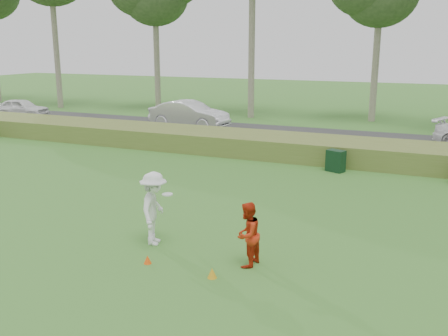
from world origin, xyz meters
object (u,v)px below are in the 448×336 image
at_px(cone_orange, 148,259).
at_px(cone_yellow, 212,273).
at_px(player_white, 154,208).
at_px(car_mid, 189,114).
at_px(car_left, 21,108).
at_px(player_red, 247,235).
at_px(utility_cabinet, 336,161).

bearing_deg(cone_orange, cone_yellow, -2.87).
bearing_deg(cone_yellow, player_white, 150.61).
bearing_deg(car_mid, car_left, 97.20).
distance_m(player_red, cone_orange, 2.42).
height_order(utility_cabinet, car_left, car_left).
bearing_deg(cone_orange, player_red, 20.27).
relative_size(utility_cabinet, car_mid, 0.18).
bearing_deg(car_left, cone_orange, -139.53).
bearing_deg(player_white, car_left, 35.93).
relative_size(car_left, car_mid, 0.77).
bearing_deg(cone_yellow, car_left, 142.39).
distance_m(utility_cabinet, car_left, 23.73).
height_order(utility_cabinet, car_mid, car_mid).
xyz_separation_m(player_white, car_mid, (-7.27, 16.36, -0.08)).
height_order(player_red, utility_cabinet, player_red).
height_order(cone_orange, car_mid, car_mid).
bearing_deg(cone_orange, player_white, 112.24).
distance_m(player_white, cone_yellow, 2.62).
bearing_deg(cone_yellow, player_red, 61.40).
relative_size(cone_orange, utility_cabinet, 0.23).
xyz_separation_m(cone_orange, car_mid, (-7.73, 17.49, 0.77)).
xyz_separation_m(cone_orange, cone_yellow, (1.70, -0.09, 0.02)).
xyz_separation_m(player_white, cone_orange, (0.46, -1.13, -0.85)).
distance_m(player_white, utility_cabinet, 9.76).
xyz_separation_m(cone_orange, utility_cabinet, (2.41, 10.45, 0.34)).
xyz_separation_m(cone_yellow, car_left, (-22.11, 17.03, 0.58)).
xyz_separation_m(utility_cabinet, car_mid, (-10.14, 7.05, 0.43)).
relative_size(player_white, player_red, 1.24).
height_order(player_red, car_mid, car_mid).
xyz_separation_m(player_red, cone_yellow, (-0.49, -0.89, -0.65)).
distance_m(player_red, cone_yellow, 1.21).
relative_size(player_white, car_left, 0.50).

